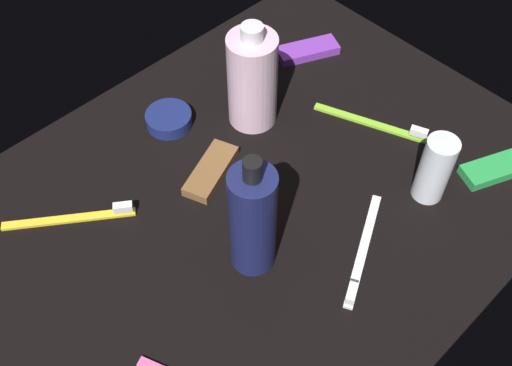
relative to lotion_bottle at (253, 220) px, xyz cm
name	(u,v)px	position (x,y,z in cm)	size (l,w,h in cm)	color
ground_plane	(256,199)	(-7.15, -6.88, -9.16)	(84.00, 64.00, 1.20)	black
lotion_bottle	(253,220)	(0.00, 0.00, 0.00)	(5.83, 5.83, 19.47)	#191E4F
bodywash_bottle	(252,80)	(-17.42, -18.37, -0.75)	(7.39, 7.39, 17.37)	silver
deodorant_stick	(435,169)	(-24.92, 9.35, -3.26)	(4.36, 4.36, 10.62)	silver
toothbrush_yellow	(77,216)	(13.16, -20.94, -7.96)	(15.31, 11.48, 2.10)	yellow
toothbrush_white	(362,254)	(-10.22, 9.80, -7.96)	(16.48, 9.47, 2.10)	white
toothbrush_lime	(377,123)	(-29.86, -3.71, -7.96)	(7.87, 17.14, 2.10)	#8CD133
snack_bar_purple	(308,50)	(-34.48, -22.70, -7.81)	(10.40, 4.00, 1.50)	purple
snack_bar_brown	(211,171)	(-5.22, -14.23, -7.81)	(10.40, 4.00, 1.50)	brown
snack_bar_green	(496,168)	(-35.24, 13.94, -7.81)	(10.40, 4.00, 1.50)	green
cream_tin_left	(169,119)	(-7.22, -26.20, -7.51)	(7.10, 7.10, 2.10)	navy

